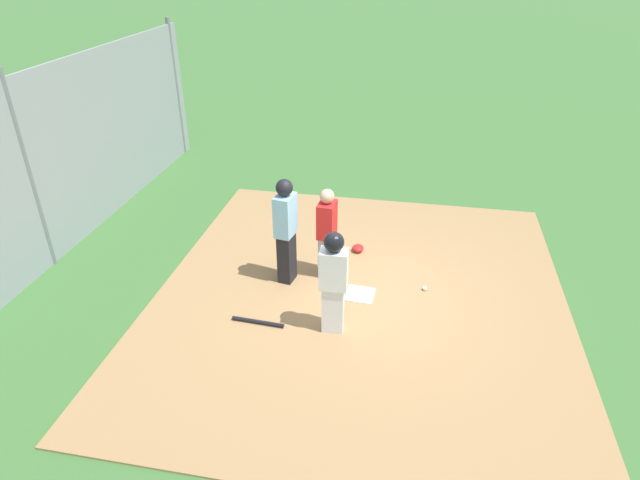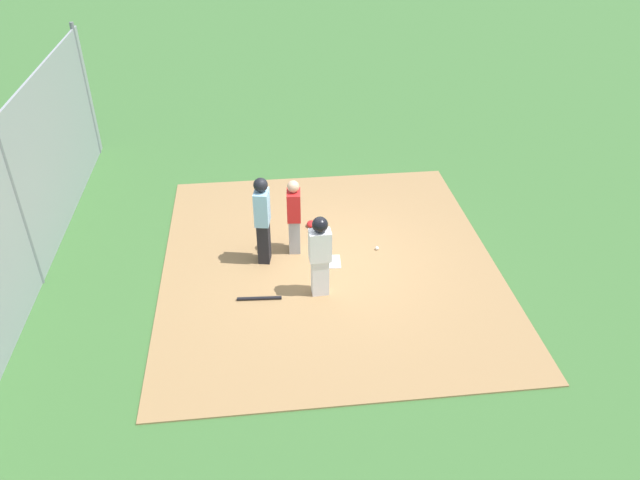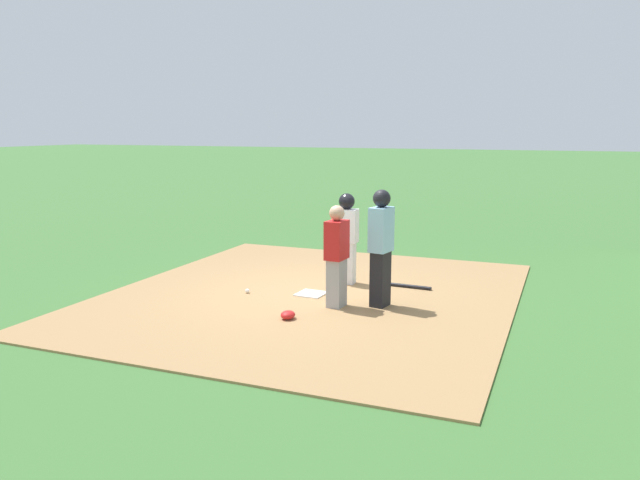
# 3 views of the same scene
# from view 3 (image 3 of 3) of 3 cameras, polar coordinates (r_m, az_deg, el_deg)

# --- Properties ---
(ground_plane) EXTENTS (140.00, 140.00, 0.00)m
(ground_plane) POSITION_cam_3_polar(r_m,az_deg,el_deg) (10.29, -0.81, -5.15)
(ground_plane) COLOR #3D6B33
(dirt_infield) EXTENTS (7.20, 6.40, 0.03)m
(dirt_infield) POSITION_cam_3_polar(r_m,az_deg,el_deg) (10.28, -0.81, -5.07)
(dirt_infield) COLOR #9E774C
(dirt_infield) RESTS_ON ground_plane
(home_plate) EXTENTS (0.47, 0.47, 0.02)m
(home_plate) POSITION_cam_3_polar(r_m,az_deg,el_deg) (10.28, -0.81, -4.93)
(home_plate) COLOR white
(home_plate) RESTS_ON dirt_infield
(catcher) EXTENTS (0.40, 0.29, 1.56)m
(catcher) POSITION_cam_3_polar(r_m,az_deg,el_deg) (9.42, 1.54, -1.37)
(catcher) COLOR #9E9EA3
(catcher) RESTS_ON dirt_infield
(umpire) EXTENTS (0.42, 0.32, 1.79)m
(umpire) POSITION_cam_3_polar(r_m,az_deg,el_deg) (9.46, 5.59, -0.47)
(umpire) COLOR black
(umpire) RESTS_ON dirt_infield
(runner) EXTENTS (0.28, 0.39, 1.59)m
(runner) POSITION_cam_3_polar(r_m,az_deg,el_deg) (10.83, 2.44, 0.65)
(runner) COLOR silver
(runner) RESTS_ON dirt_infield
(baseball_bat) EXTENTS (0.11, 0.80, 0.06)m
(baseball_bat) POSITION_cam_3_polar(r_m,az_deg,el_deg) (10.78, 8.10, -4.20)
(baseball_bat) COLOR black
(baseball_bat) RESTS_ON dirt_infield
(catcher_mask) EXTENTS (0.24, 0.20, 0.12)m
(catcher_mask) POSITION_cam_3_polar(r_m,az_deg,el_deg) (8.99, -2.95, -6.85)
(catcher_mask) COLOR red
(catcher_mask) RESTS_ON dirt_infield
(baseball) EXTENTS (0.07, 0.07, 0.07)m
(baseball) POSITION_cam_3_polar(r_m,az_deg,el_deg) (10.41, -6.66, -4.65)
(baseball) COLOR white
(baseball) RESTS_ON dirt_infield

